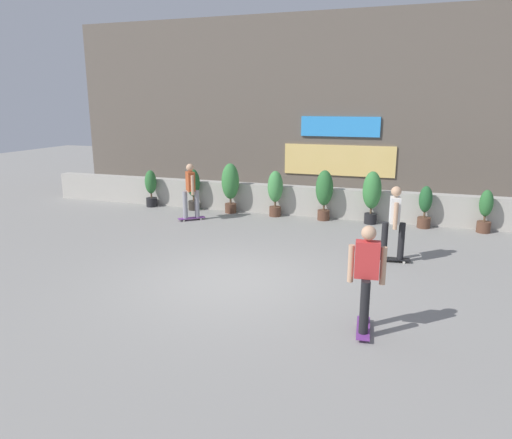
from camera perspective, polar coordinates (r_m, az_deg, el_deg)
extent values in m
plane|color=gray|center=(9.52, -2.93, -7.33)|extent=(48.00, 48.00, 0.00)
cube|color=#B2ADA3|center=(14.92, 5.57, 2.26)|extent=(18.00, 0.40, 0.90)
cube|color=#60564C|center=(18.54, 8.70, 13.15)|extent=(20.00, 2.00, 6.50)
cube|color=#3399F2|center=(17.43, 10.04, 10.92)|extent=(2.80, 0.08, 0.70)
cube|color=#F2CC72|center=(17.54, 9.88, 7.01)|extent=(4.00, 0.06, 1.10)
cylinder|color=black|center=(16.49, -12.40, 2.05)|extent=(0.36, 0.36, 0.30)
cylinder|color=brown|center=(16.44, -12.44, 2.82)|extent=(0.06, 0.06, 0.15)
ellipsoid|color=#2D6B33|center=(16.36, -12.53, 4.43)|extent=(0.39, 0.39, 0.79)
cylinder|color=#2D2823|center=(15.74, -7.45, 1.70)|extent=(0.36, 0.36, 0.30)
cylinder|color=brown|center=(15.69, -7.48, 2.51)|extent=(0.06, 0.06, 0.15)
ellipsoid|color=#235B2D|center=(15.60, -7.54, 4.38)|extent=(0.43, 0.43, 0.89)
cylinder|color=brown|center=(15.22, -3.06, 1.38)|extent=(0.36, 0.36, 0.30)
cylinder|color=brown|center=(15.17, -3.07, 2.21)|extent=(0.06, 0.06, 0.15)
ellipsoid|color=#387F3D|center=(15.06, -3.10, 4.60)|extent=(0.55, 0.55, 1.13)
cylinder|color=brown|center=(14.75, 2.30, 0.98)|extent=(0.36, 0.36, 0.30)
cylinder|color=brown|center=(14.70, 2.31, 1.84)|extent=(0.06, 0.06, 0.15)
ellipsoid|color=#428C47|center=(14.59, 2.33, 3.97)|extent=(0.47, 0.47, 0.96)
cylinder|color=brown|center=(14.40, 8.10, 0.54)|extent=(0.36, 0.36, 0.30)
cylinder|color=brown|center=(14.35, 8.13, 1.41)|extent=(0.06, 0.06, 0.15)
ellipsoid|color=#2D6B33|center=(14.24, 8.21, 3.77)|extent=(0.51, 0.51, 1.05)
cylinder|color=black|center=(14.22, 13.56, 0.12)|extent=(0.36, 0.36, 0.30)
cylinder|color=brown|center=(14.17, 13.61, 1.00)|extent=(0.06, 0.06, 0.15)
ellipsoid|color=#387F3D|center=(14.05, 13.75, 3.45)|extent=(0.53, 0.53, 1.08)
cylinder|color=brown|center=(14.18, 19.46, -0.34)|extent=(0.36, 0.36, 0.30)
cylinder|color=brown|center=(14.13, 19.54, 0.54)|extent=(0.06, 0.06, 0.15)
ellipsoid|color=#235B2D|center=(14.04, 19.68, 2.31)|extent=(0.36, 0.36, 0.74)
cylinder|color=brown|center=(14.30, 25.62, -0.82)|extent=(0.36, 0.36, 0.30)
cylinder|color=brown|center=(14.25, 25.71, 0.06)|extent=(0.06, 0.06, 0.15)
ellipsoid|color=#2D6B33|center=(14.16, 25.90, 1.78)|extent=(0.35, 0.35, 0.72)
cube|color=#72338C|center=(7.68, 12.73, -12.57)|extent=(0.27, 0.82, 0.02)
cylinder|color=silver|center=(7.47, 13.31, -13.74)|extent=(0.04, 0.06, 0.06)
cylinder|color=silver|center=(7.47, 12.05, -13.67)|extent=(0.04, 0.06, 0.06)
cylinder|color=silver|center=(7.94, 13.34, -12.02)|extent=(0.04, 0.06, 0.06)
cylinder|color=silver|center=(7.93, 12.16, -11.96)|extent=(0.04, 0.06, 0.06)
cylinder|color=black|center=(7.34, 12.88, -10.25)|extent=(0.14, 0.14, 0.82)
cylinder|color=black|center=(7.67, 12.92, -9.17)|extent=(0.14, 0.14, 0.82)
cube|color=red|center=(7.26, 13.20, -4.70)|extent=(0.38, 0.23, 0.56)
sphere|color=tan|center=(7.15, 13.38, -1.58)|extent=(0.22, 0.22, 0.22)
cylinder|color=tan|center=(7.29, 15.01, -5.39)|extent=(0.09, 0.09, 0.58)
cylinder|color=tan|center=(7.29, 11.31, -5.19)|extent=(0.09, 0.09, 0.58)
cube|color=black|center=(11.00, 15.93, -4.55)|extent=(0.82, 0.31, 0.02)
cylinder|color=silver|center=(10.91, 14.59, -4.82)|extent=(0.06, 0.04, 0.06)
cylinder|color=silver|center=(11.06, 14.54, -4.56)|extent=(0.06, 0.04, 0.06)
cylinder|color=silver|center=(10.96, 17.31, -4.92)|extent=(0.06, 0.04, 0.06)
cylinder|color=silver|center=(11.11, 17.23, -4.66)|extent=(0.06, 0.04, 0.06)
cylinder|color=black|center=(10.86, 15.13, -2.41)|extent=(0.14, 0.14, 0.82)
cylinder|color=black|center=(10.89, 17.02, -2.49)|extent=(0.14, 0.14, 0.82)
cube|color=white|center=(10.71, 16.33, 1.10)|extent=(0.25, 0.38, 0.56)
sphere|color=tan|center=(10.63, 16.48, 3.25)|extent=(0.22, 0.22, 0.22)
cylinder|color=tan|center=(10.50, 16.41, 0.39)|extent=(0.09, 0.09, 0.58)
cylinder|color=tan|center=(10.95, 16.19, 0.96)|extent=(0.09, 0.09, 0.58)
cube|color=#72338C|center=(14.38, -7.73, 0.19)|extent=(0.73, 0.68, 0.02)
cylinder|color=silver|center=(14.53, -6.82, 0.20)|extent=(0.06, 0.06, 0.06)
cylinder|color=silver|center=(14.38, -6.65, 0.06)|extent=(0.06, 0.06, 0.06)
cylinder|color=silver|center=(14.40, -8.81, 0.01)|extent=(0.06, 0.06, 0.06)
cylinder|color=silver|center=(14.25, -8.66, -0.13)|extent=(0.06, 0.06, 0.06)
cylinder|color=gray|center=(14.33, -7.09, 1.88)|extent=(0.14, 0.14, 0.82)
cylinder|color=gray|center=(14.24, -8.49, 1.76)|extent=(0.14, 0.14, 0.82)
cube|color=#B24C26|center=(14.16, -7.88, 4.55)|extent=(0.39, 0.40, 0.56)
sphere|color=tan|center=(14.10, -7.93, 6.20)|extent=(0.22, 0.22, 0.22)
cylinder|color=tan|center=(14.40, -8.11, 4.38)|extent=(0.09, 0.09, 0.58)
cylinder|color=tan|center=(13.95, -7.62, 4.09)|extent=(0.09, 0.09, 0.58)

